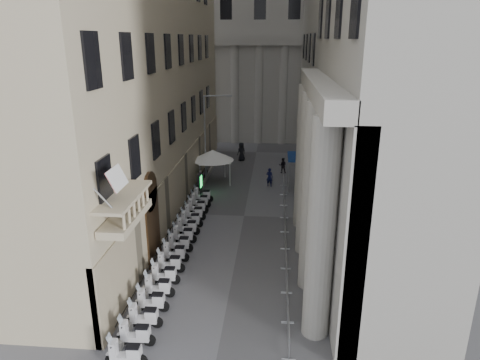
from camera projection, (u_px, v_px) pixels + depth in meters
The scene contains 34 objects.
far_building at pixel (261, 20), 54.93m from camera, with size 22.00×10.00×30.00m, color #A29F99.
iron_fence at pixel (185, 220), 31.66m from camera, with size 0.30×28.00×1.40m, color black, non-canonical shape.
blue_awning at pixel (296, 188), 38.54m from camera, with size 1.60×3.00×3.00m, color navy, non-canonical shape.
flag at pixel (132, 336), 19.34m from camera, with size 1.00×1.40×8.20m, color #9E0C11, non-canonical shape.
scooter_1 at pixel (137, 345), 18.79m from camera, with size 0.56×1.40×1.50m, color silver, non-canonical shape.
scooter_2 at pixel (145, 327), 19.97m from camera, with size 0.56×1.40×1.50m, color silver, non-canonical shape.
scooter_3 at pixel (153, 311), 21.14m from camera, with size 0.56×1.40×1.50m, color silver, non-canonical shape.
scooter_4 at pixel (159, 297), 22.32m from camera, with size 0.56×1.40×1.50m, color silver, non-canonical shape.
scooter_5 at pixel (165, 284), 23.49m from camera, with size 0.56×1.40×1.50m, color silver, non-canonical shape.
scooter_6 at pixel (171, 272), 24.67m from camera, with size 0.56×1.40×1.50m, color silver, non-canonical shape.
scooter_7 at pixel (175, 261), 25.84m from camera, with size 0.56×1.40×1.50m, color silver, non-canonical shape.
scooter_8 at pixel (180, 252), 27.02m from camera, with size 0.56×1.40×1.50m, color silver, non-canonical shape.
scooter_9 at pixel (184, 243), 28.19m from camera, with size 0.56×1.40×1.50m, color silver, non-canonical shape.
scooter_10 at pixel (188, 235), 29.37m from camera, with size 0.56×1.40×1.50m, color silver, non-canonical shape.
scooter_11 at pixel (191, 227), 30.54m from camera, with size 0.56×1.40×1.50m, color silver, non-canonical shape.
scooter_12 at pixel (195, 220), 31.72m from camera, with size 0.56×1.40×1.50m, color silver, non-canonical shape.
scooter_13 at pixel (198, 213), 32.90m from camera, with size 0.56×1.40×1.50m, color silver, non-canonical shape.
scooter_14 at pixel (200, 207), 34.07m from camera, with size 0.56×1.40×1.50m, color silver, non-canonical shape.
scooter_15 at pixel (203, 202), 35.25m from camera, with size 0.56×1.40×1.50m, color silver, non-canonical shape.
barrier_0 at pixel (288, 341), 19.07m from camera, with size 0.60×2.40×1.10m, color #B4B8BD, non-canonical shape.
barrier_1 at pixel (287, 307), 21.43m from camera, with size 0.60×2.40×1.10m, color #B4B8BD, non-canonical shape.
barrier_2 at pixel (286, 281), 23.79m from camera, with size 0.60×2.40×1.10m, color #B4B8BD, non-canonical shape.
barrier_3 at pixel (285, 259), 26.16m from camera, with size 0.60×2.40×1.10m, color #B4B8BD, non-canonical shape.
barrier_4 at pixel (285, 240), 28.52m from camera, with size 0.60×2.40×1.10m, color #B4B8BD, non-canonical shape.
barrier_5 at pixel (284, 225), 30.88m from camera, with size 0.60×2.40×1.10m, color #B4B8BD, non-canonical shape.
barrier_6 at pixel (284, 212), 33.25m from camera, with size 0.60×2.40×1.10m, color #B4B8BD, non-canonical shape.
barrier_7 at pixel (284, 200), 35.61m from camera, with size 0.60×2.40×1.10m, color #B4B8BD, non-canonical shape.
barrier_8 at pixel (283, 190), 37.97m from camera, with size 0.60×2.40×1.10m, color #B4B8BD, non-canonical shape.
security_tent at pixel (217, 156), 38.82m from camera, with size 3.86×3.86×3.13m.
street_lamp at pixel (208, 131), 38.88m from camera, with size 2.52×0.96×8.01m.
info_kiosk at pixel (200, 184), 36.82m from camera, with size 0.33×0.87×1.82m.
pedestrian_a at pixel (270, 177), 38.72m from camera, with size 0.62×0.41×1.70m, color #0D0F36.
pedestrian_b at pixel (283, 165), 42.60m from camera, with size 0.75×0.59×1.55m, color black.
pedestrian_c at pixel (241, 152), 46.76m from camera, with size 0.99×0.65×2.03m, color black.
Camera 1 is at (2.24, -10.64, 12.83)m, focal length 32.00 mm.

